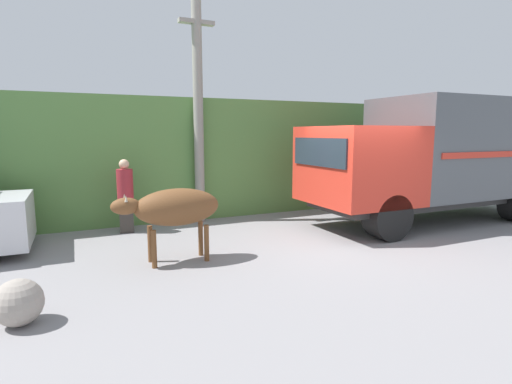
{
  "coord_description": "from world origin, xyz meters",
  "views": [
    {
      "loc": [
        -5.45,
        -6.76,
        2.32
      ],
      "look_at": [
        -2.15,
        0.45,
        1.14
      ],
      "focal_mm": 28.0,
      "sensor_mm": 36.0,
      "label": 1
    }
  ],
  "objects_px": {
    "pedestrian_on_hill": "(125,193)",
    "roadside_rock": "(18,302)",
    "cargo_truck": "(443,155)",
    "brown_cow": "(175,208)",
    "utility_pole": "(198,107)"
  },
  "relations": [
    {
      "from": "cargo_truck",
      "to": "pedestrian_on_hill",
      "type": "relative_size",
      "value": 4.2
    },
    {
      "from": "utility_pole",
      "to": "roadside_rock",
      "type": "height_order",
      "value": "utility_pole"
    },
    {
      "from": "cargo_truck",
      "to": "pedestrian_on_hill",
      "type": "height_order",
      "value": "cargo_truck"
    },
    {
      "from": "cargo_truck",
      "to": "brown_cow",
      "type": "distance_m",
      "value": 7.23
    },
    {
      "from": "cargo_truck",
      "to": "roadside_rock",
      "type": "distance_m",
      "value": 9.82
    },
    {
      "from": "cargo_truck",
      "to": "brown_cow",
      "type": "height_order",
      "value": "cargo_truck"
    },
    {
      "from": "cargo_truck",
      "to": "brown_cow",
      "type": "xyz_separation_m",
      "value": [
        -7.18,
        -0.49,
        -0.76
      ]
    },
    {
      "from": "utility_pole",
      "to": "roadside_rock",
      "type": "relative_size",
      "value": 9.92
    },
    {
      "from": "brown_cow",
      "to": "cargo_truck",
      "type": "bearing_deg",
      "value": 9.83
    },
    {
      "from": "cargo_truck",
      "to": "roadside_rock",
      "type": "relative_size",
      "value": 12.55
    },
    {
      "from": "pedestrian_on_hill",
      "to": "roadside_rock",
      "type": "bearing_deg",
      "value": 73.49
    },
    {
      "from": "brown_cow",
      "to": "pedestrian_on_hill",
      "type": "bearing_deg",
      "value": 107.55
    },
    {
      "from": "brown_cow",
      "to": "roadside_rock",
      "type": "bearing_deg",
      "value": -139.18
    },
    {
      "from": "utility_pole",
      "to": "cargo_truck",
      "type": "bearing_deg",
      "value": -23.99
    },
    {
      "from": "roadside_rock",
      "to": "cargo_truck",
      "type": "bearing_deg",
      "value": 12.43
    }
  ]
}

